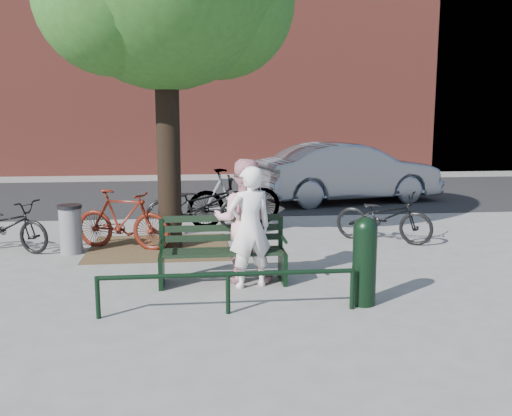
{
  "coord_description": "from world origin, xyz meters",
  "views": [
    {
      "loc": [
        -0.37,
        -7.64,
        2.36
      ],
      "look_at": [
        0.57,
        1.0,
        0.89
      ],
      "focal_mm": 40.0,
      "sensor_mm": 36.0,
      "label": 1
    }
  ],
  "objects": [
    {
      "name": "parked_car",
      "position": [
        3.65,
        6.86,
        0.78
      ],
      "size": [
        5.0,
        2.62,
        1.57
      ],
      "primitive_type": "imported",
      "rotation": [
        0.0,
        0.0,
        1.78
      ],
      "color": "slate",
      "rests_on": "ground"
    },
    {
      "name": "ground",
      "position": [
        0.0,
        0.0,
        0.0
      ],
      "size": [
        90.0,
        90.0,
        0.0
      ],
      "primitive_type": "plane",
      "color": "gray",
      "rests_on": "ground"
    },
    {
      "name": "person_right",
      "position": [
        0.3,
        0.1,
        0.86
      ],
      "size": [
        0.95,
        0.8,
        1.72
      ],
      "primitive_type": "imported",
      "rotation": [
        0.0,
        0.0,
        2.95
      ],
      "color": "pink",
      "rests_on": "ground"
    },
    {
      "name": "litter_bin",
      "position": [
        -2.45,
        2.0,
        0.42
      ],
      "size": [
        0.4,
        0.4,
        0.83
      ],
      "color": "gray",
      "rests_on": "ground"
    },
    {
      "name": "dirt_pit",
      "position": [
        -1.0,
        2.2,
        0.01
      ],
      "size": [
        2.4,
        2.0,
        0.02
      ],
      "primitive_type": "cube",
      "color": "brown",
      "rests_on": "ground"
    },
    {
      "name": "bicycle_b",
      "position": [
        -1.62,
        2.2,
        0.52
      ],
      "size": [
        1.79,
        1.05,
        1.04
      ],
      "primitive_type": "imported",
      "rotation": [
        0.0,
        0.0,
        1.22
      ],
      "color": "#4F140B",
      "rests_on": "ground"
    },
    {
      "name": "person_left",
      "position": [
        0.36,
        -0.18,
        0.83
      ],
      "size": [
        0.68,
        0.54,
        1.65
      ],
      "primitive_type": "imported",
      "rotation": [
        0.0,
        0.0,
        3.4
      ],
      "color": "white",
      "rests_on": "ground"
    },
    {
      "name": "bicycle_d",
      "position": [
        0.45,
        3.98,
        0.61
      ],
      "size": [
        2.1,
        1.07,
        1.22
      ],
      "primitive_type": "imported",
      "rotation": [
        0.0,
        0.0,
        1.83
      ],
      "color": "gray",
      "rests_on": "ground"
    },
    {
      "name": "bicycle_e",
      "position": [
        3.06,
        2.26,
        0.47
      ],
      "size": [
        1.83,
        1.48,
        0.93
      ],
      "primitive_type": "imported",
      "rotation": [
        0.0,
        0.0,
        1.0
      ],
      "color": "black",
      "rests_on": "ground"
    },
    {
      "name": "bicycle_c",
      "position": [
        -0.25,
        3.27,
        0.56
      ],
      "size": [
        2.19,
        0.87,
        1.13
      ],
      "primitive_type": "imported",
      "rotation": [
        0.0,
        0.0,
        1.63
      ],
      "color": "black",
      "rests_on": "ground"
    },
    {
      "name": "bollard",
      "position": [
        1.69,
        -1.05,
        0.59
      ],
      "size": [
        0.3,
        0.3,
        1.1
      ],
      "color": "black",
      "rests_on": "ground"
    },
    {
      "name": "road",
      "position": [
        0.0,
        8.5,
        0.01
      ],
      "size": [
        40.0,
        7.0,
        0.01
      ],
      "primitive_type": "cube",
      "color": "black",
      "rests_on": "ground"
    },
    {
      "name": "townhouse_row",
      "position": [
        0.17,
        16.0,
        6.25
      ],
      "size": [
        45.0,
        4.0,
        14.0
      ],
      "color": "brown",
      "rests_on": "ground"
    },
    {
      "name": "park_bench",
      "position": [
        -0.0,
        0.08,
        0.48
      ],
      "size": [
        1.74,
        0.54,
        0.97
      ],
      "color": "black",
      "rests_on": "ground"
    },
    {
      "name": "guard_railing",
      "position": [
        0.0,
        -1.2,
        0.4
      ],
      "size": [
        3.06,
        0.06,
        0.51
      ],
      "color": "black",
      "rests_on": "ground"
    },
    {
      "name": "bicycle_a",
      "position": [
        -3.55,
        2.27,
        0.45
      ],
      "size": [
        1.78,
        1.28,
        0.89
      ],
      "primitive_type": "imported",
      "rotation": [
        0.0,
        0.0,
        1.12
      ],
      "color": "black",
      "rests_on": "ground"
    }
  ]
}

